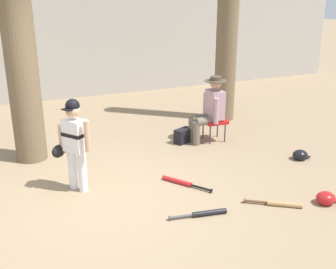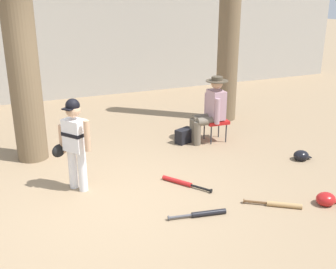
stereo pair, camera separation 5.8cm
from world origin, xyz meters
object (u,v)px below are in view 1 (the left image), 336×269
Objects in this scene: bat_red_barrel at (181,182)px; bat_black_composite at (205,213)px; folding_stool at (214,122)px; young_ballplayer at (74,139)px; handbag_beside_stool at (183,136)px; tree_behind_spectator at (227,28)px; seated_spectator at (210,108)px; bat_wood_tan at (280,204)px; batting_helmet_red at (326,198)px; batting_helmet_black at (300,155)px.

bat_black_composite is at bearing -96.85° from bat_red_barrel.
bat_black_composite is (-1.47, -2.31, -0.33)m from folding_stool.
young_ballplayer reaches higher than handbag_beside_stool.
tree_behind_spectator is 6.30× the size of bat_red_barrel.
seated_spectator is 1.63× the size of bat_black_composite.
seated_spectator is at bearing 48.17° from bat_red_barrel.
seated_spectator is at bearing 176.21° from folding_stool.
handbag_beside_stool is 0.46× the size of bat_black_composite.
folding_stool is (2.75, 0.95, -0.38)m from young_ballplayer.
tree_behind_spectator is 2.11m from folding_stool.
bat_red_barrel is at bearing -131.83° from seated_spectator.
bat_black_composite is at bearing 169.44° from bat_wood_tan.
tree_behind_spectator is 3.87m from bat_red_barrel.
batting_helmet_red is at bearing -17.91° from bat_wood_tan.
bat_red_barrel is (1.39, -0.45, -0.71)m from young_ballplayer.
folding_stool reaches higher than batting_helmet_red.
bat_black_composite is (-0.91, -2.45, -0.10)m from handbag_beside_stool.
bat_red_barrel is 1.41m from bat_wood_tan.
bat_wood_tan is (0.89, -1.10, 0.00)m from bat_red_barrel.
folding_stool is (-0.89, -1.12, -1.55)m from tree_behind_spectator.
handbag_beside_stool is at bearing 132.95° from batting_helmet_black.
handbag_beside_stool is at bearing 62.53° from bat_red_barrel.
bat_wood_tan is (1.00, -0.19, 0.00)m from bat_black_composite.
batting_helmet_red is at bearing -31.30° from young_ballplayer.
batting_helmet_red is (0.12, -2.69, -0.29)m from folding_stool.
tree_behind_spectator is at bearing 29.66° from young_ballplayer.
bat_red_barrel is at bearing -179.29° from batting_helmet_black.
seated_spectator is 1.99m from bat_red_barrel.
batting_helmet_red is (2.86, -1.74, -0.67)m from young_ballplayer.
bat_black_composite is at bearing -46.92° from young_ballplayer.
young_ballplayer is 2.04× the size of bat_wood_tan.
folding_stool is 0.60× the size of bat_red_barrel.
seated_spectator is 2.76m from batting_helmet_red.
seated_spectator is at bearing 124.19° from batting_helmet_black.
bat_wood_tan is at bearing -110.63° from tree_behind_spectator.
young_ballplayer is 1.09× the size of seated_spectator.
bat_red_barrel is 1.96m from batting_helmet_red.
bat_red_barrel is at bearing -134.11° from folding_stool.
batting_helmet_black reaches higher than bat_wood_tan.
batting_helmet_black is at bearing -55.81° from seated_spectator.
batting_helmet_red is (0.68, -2.82, -0.05)m from handbag_beside_stool.
batting_helmet_black is at bearing 0.71° from bat_red_barrel.
handbag_beside_stool reaches higher than bat_black_composite.
handbag_beside_stool reaches higher than bat_red_barrel.
folding_stool reaches higher than bat_red_barrel.
handbag_beside_stool is (-0.56, 0.13, -0.23)m from folding_stool.
folding_stool is at bearing 19.08° from young_ballplayer.
young_ballplayer is 3.84× the size of handbag_beside_stool.
bat_wood_tan is (-0.37, -2.51, -0.61)m from seated_spectator.
bat_wood_tan is 0.62m from batting_helmet_red.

